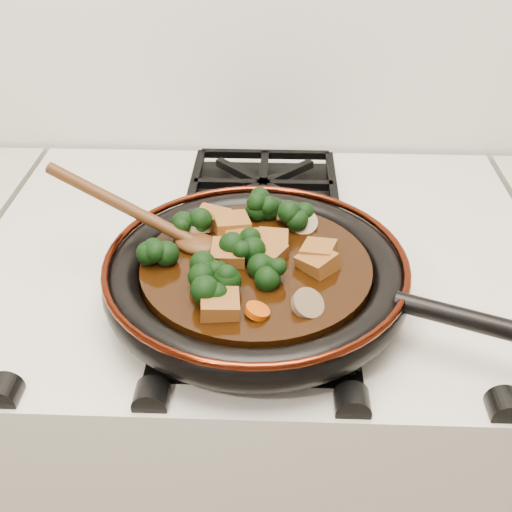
{
  "coord_description": "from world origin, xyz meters",
  "views": [
    {
      "loc": [
        0.02,
        0.97,
        1.39
      ],
      "look_at": [
        -0.0,
        1.57,
        0.97
      ],
      "focal_mm": 45.0,
      "sensor_mm": 36.0,
      "label": 1
    }
  ],
  "objects": [
    {
      "name": "stove",
      "position": [
        0.0,
        1.69,
        0.45
      ],
      "size": [
        0.76,
        0.6,
        0.9
      ],
      "primitive_type": "cube",
      "color": "beige",
      "rests_on": "ground"
    },
    {
      "name": "burner_grate_front",
      "position": [
        0.0,
        1.55,
        0.91
      ],
      "size": [
        0.23,
        0.23,
        0.03
      ],
      "primitive_type": null,
      "color": "black",
      "rests_on": "stove"
    },
    {
      "name": "burner_grate_back",
      "position": [
        0.0,
        1.83,
        0.91
      ],
      "size": [
        0.23,
        0.23,
        0.03
      ],
      "primitive_type": null,
      "color": "black",
      "rests_on": "stove"
    },
    {
      "name": "skillet",
      "position": [
        0.0,
        1.57,
        0.94
      ],
      "size": [
        0.46,
        0.35,
        0.05
      ],
      "rotation": [
        0.0,
        0.0,
        -0.38
      ],
      "color": "black",
      "rests_on": "burner_grate_front"
    },
    {
      "name": "braising_sauce",
      "position": [
        -0.0,
        1.57,
        0.95
      ],
      "size": [
        0.27,
        0.27,
        0.02
      ],
      "primitive_type": "cylinder",
      "color": "black",
      "rests_on": "skillet"
    },
    {
      "name": "tofu_cube_0",
      "position": [
        0.01,
        1.58,
        0.97
      ],
      "size": [
        0.04,
        0.04,
        0.02
      ],
      "primitive_type": "cube",
      "rotation": [
        -0.09,
        -0.03,
        2.55
      ],
      "color": "brown",
      "rests_on": "braising_sauce"
    },
    {
      "name": "tofu_cube_1",
      "position": [
        0.02,
        1.6,
        0.97
      ],
      "size": [
        0.04,
        0.04,
        0.03
      ],
      "primitive_type": "cube",
      "rotation": [
        0.06,
        -0.09,
        1.55
      ],
      "color": "brown",
      "rests_on": "braising_sauce"
    },
    {
      "name": "tofu_cube_2",
      "position": [
        -0.03,
        1.58,
        0.97
      ],
      "size": [
        0.04,
        0.04,
        0.03
      ],
      "primitive_type": "cube",
      "rotation": [
        -0.1,
        0.01,
        3.13
      ],
      "color": "brown",
      "rests_on": "braising_sauce"
    },
    {
      "name": "tofu_cube_3",
      "position": [
        0.07,
        1.58,
        0.97
      ],
      "size": [
        0.05,
        0.05,
        0.03
      ],
      "primitive_type": "cube",
      "rotation": [
        -0.1,
        0.09,
        1.27
      ],
      "color": "brown",
      "rests_on": "braising_sauce"
    },
    {
      "name": "tofu_cube_4",
      "position": [
        -0.02,
        1.6,
        0.97
      ],
      "size": [
        0.04,
        0.05,
        0.03
      ],
      "primitive_type": "cube",
      "rotation": [
        0.08,
        0.06,
        3.07
      ],
      "color": "brown",
      "rests_on": "braising_sauce"
    },
    {
      "name": "tofu_cube_5",
      "position": [
        -0.06,
        1.66,
        0.97
      ],
      "size": [
        0.05,
        0.04,
        0.03
      ],
      "primitive_type": "cube",
      "rotation": [
        0.1,
        0.05,
        1.36
      ],
      "color": "brown",
      "rests_on": "braising_sauce"
    },
    {
      "name": "tofu_cube_6",
      "position": [
        -0.03,
        1.64,
        0.97
      ],
      "size": [
        0.05,
        0.06,
        0.03
      ],
      "primitive_type": "cube",
      "rotation": [
        -0.11,
        0.04,
        0.24
      ],
      "color": "brown",
      "rests_on": "braising_sauce"
    },
    {
      "name": "tofu_cube_7",
      "position": [
        0.07,
        1.56,
        0.97
      ],
      "size": [
        0.05,
        0.05,
        0.03
      ],
      "primitive_type": "cube",
      "rotation": [
        -0.11,
        0.11,
        2.35
      ],
      "color": "brown",
      "rests_on": "braising_sauce"
    },
    {
      "name": "tofu_cube_8",
      "position": [
        -0.04,
        1.48,
        0.97
      ],
      "size": [
        0.04,
        0.04,
        0.03
      ],
      "primitive_type": "cube",
      "rotation": [
        0.04,
        0.06,
        0.1
      ],
      "color": "brown",
      "rests_on": "braising_sauce"
    },
    {
      "name": "broccoli_floret_0",
      "position": [
        -0.01,
        1.68,
        0.97
      ],
      "size": [
        0.08,
        0.09,
        0.07
      ],
      "primitive_type": null,
      "rotation": [
        0.09,
        -0.22,
        1.02
      ],
      "color": "black",
      "rests_on": "braising_sauce"
    },
    {
      "name": "broccoli_floret_1",
      "position": [
        -0.02,
        1.58,
        0.97
      ],
      "size": [
        0.09,
        0.09,
        0.07
      ],
      "primitive_type": null,
      "rotation": [
        -0.21,
        0.01,
        0.86
      ],
      "color": "black",
      "rests_on": "braising_sauce"
    },
    {
      "name": "broccoli_floret_2",
      "position": [
        -0.08,
        1.63,
        0.97
      ],
      "size": [
        0.09,
        0.08,
        0.07
      ],
      "primitive_type": null,
      "rotation": [
        -0.25,
        0.2,
        2.14
      ],
      "color": "black",
      "rests_on": "braising_sauce"
    },
    {
      "name": "broccoli_floret_3",
      "position": [
        -0.04,
        1.5,
        0.97
      ],
      "size": [
        0.06,
        0.07,
        0.07
      ],
      "primitive_type": null,
      "rotation": [
        0.18,
        -0.09,
        3.14
      ],
      "color": "black",
      "rests_on": "braising_sauce"
    },
    {
      "name": "broccoli_floret_4",
      "position": [
        0.02,
        1.54,
        0.97
      ],
      "size": [
        0.06,
        0.06,
        0.05
      ],
      "primitive_type": null,
      "rotation": [
        0.06,
        -0.02,
        1.53
      ],
      "color": "black",
      "rests_on": "braising_sauce"
    },
    {
      "name": "broccoli_floret_5",
      "position": [
        0.01,
        1.67,
        0.97
      ],
      "size": [
        0.08,
        0.07,
        0.05
      ],
      "primitive_type": null,
      "rotation": [
        -0.05,
        -0.01,
        1.84
      ],
      "color": "black",
      "rests_on": "braising_sauce"
    },
    {
      "name": "broccoli_floret_6",
      "position": [
        -0.05,
        1.53,
        0.97
      ],
      "size": [
        0.09,
        0.08,
        0.07
      ],
      "primitive_type": null,
      "rotation": [
        0.21,
        -0.08,
        1.94
      ],
      "color": "black",
      "rests_on": "braising_sauce"
    },
    {
      "name": "broccoli_floret_7",
      "position": [
        -0.11,
        1.58,
        0.97
      ],
      "size": [
        0.08,
        0.08,
        0.06
      ],
      "primitive_type": null,
      "rotation": [
        0.1,
        -0.08,
        1.92
      ],
      "color": "black",
      "rests_on": "braising_sauce"
    },
    {
      "name": "broccoli_floret_8",
      "position": [
        0.05,
        1.66,
        0.97
      ],
      "size": [
        0.08,
        0.08,
        0.07
      ],
      "primitive_type": null,
      "rotation": [
        -0.16,
        -0.2,
        0.36
      ],
      "color": "black",
      "rests_on": "braising_sauce"
    },
    {
      "name": "carrot_coin_0",
      "position": [
        0.0,
        1.48,
        0.96
      ],
      "size": [
        0.03,
        0.03,
        0.02
      ],
      "primitive_type": "cylinder",
      "rotation": [
        -0.06,
        0.33,
        0.0
      ],
      "color": "#B34104",
      "rests_on": "braising_sauce"
    },
    {
      "name": "carrot_coin_1",
      "position": [
        -0.07,
        1.65,
        0.96
      ],
      "size": [
        0.03,
        0.03,
        0.01
      ],
      "primitive_type": "cylinder",
      "rotation": [
        -0.12,
        -0.16,
        0.0
      ],
      "color": "#B34104",
      "rests_on": "braising_sauce"
    },
    {
      "name": "carrot_coin_2",
      "position": [
        -0.07,
        1.6,
        0.96
      ],
      "size": [
        0.03,
        0.03,
        0.02
      ],
      "primitive_type": "cylinder",
      "rotation": [
        -0.35,
        0.19,
        0.0
      ],
      "color": "#B34104",
      "rests_on": "braising_sauce"
    },
    {
      "name": "carrot_coin_3",
      "position": [
        -0.04,
        1.61,
        0.96
      ],
      "size": [
        0.03,
        0.03,
        0.02
      ],
      "primitive_type": "cylinder",
      "rotation": [
        -0.26,
        0.23,
        0.0
      ],
      "color": "#B34104",
      "rests_on": "braising_sauce"
    },
    {
      "name": "mushroom_slice_0",
      "position": [
        -0.08,
        1.63,
        0.97
      ],
      "size": [
        0.04,
        0.04,
        0.02
      ],
      "primitive_type": "cylinder",
      "rotation": [
        0.44,
        0.0,
        3.09
      ],
      "color": "brown",
      "rests_on": "braising_sauce"
    },
    {
      "name": "mushroom_slice_1",
      "position": [
        0.05,
        1.65,
        0.97
      ],
      "size": [
        0.04,
        0.04,
        0.03
      ],
      "primitive_type": "cylinder",
      "rotation": [
        0.56,
        0.0,
        0.13
      ],
      "color": "brown",
      "rests_on": "braising_sauce"
    },
    {
      "name": "mushroom_slice_2",
      "position": [
        0.04,
        1.66,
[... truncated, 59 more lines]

